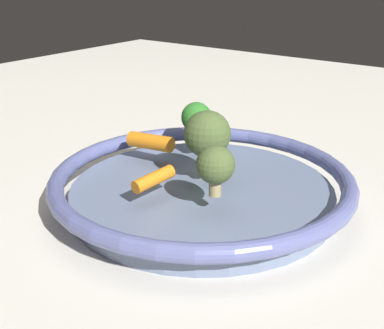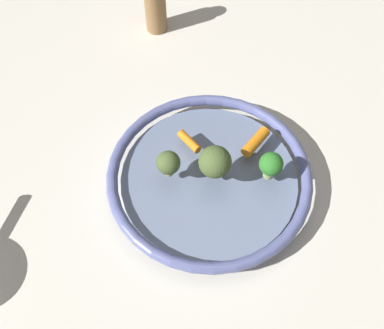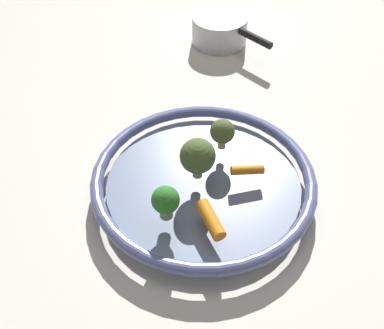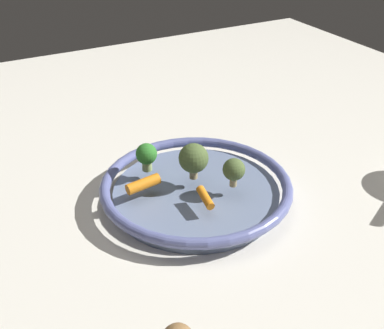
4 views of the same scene
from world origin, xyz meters
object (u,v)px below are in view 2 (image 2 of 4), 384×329
at_px(baby_carrot_right, 189,141).
at_px(broccoli_floret_small, 271,165).
at_px(baby_carrot_near_rim, 255,142).
at_px(broccoli_floret_mid, 214,163).
at_px(serving_bowl, 209,178).
at_px(pepper_mill, 155,5).
at_px(broccoli_floret_large, 168,163).

distance_m(baby_carrot_right, broccoli_floret_small, 0.15).
xyz_separation_m(baby_carrot_near_rim, broccoli_floret_mid, (0.10, -0.01, 0.03)).
height_order(serving_bowl, broccoli_floret_small, broccoli_floret_small).
bearing_deg(pepper_mill, baby_carrot_right, 55.80).
distance_m(baby_carrot_right, broccoli_floret_large, 0.08).
relative_size(broccoli_floret_large, broccoli_floret_small, 0.99).
bearing_deg(broccoli_floret_small, pepper_mill, -109.48).
distance_m(baby_carrot_near_rim, broccoli_floret_small, 0.07).
xyz_separation_m(broccoli_floret_large, pepper_mill, (-0.27, -0.32, -0.02)).
relative_size(serving_bowl, baby_carrot_right, 6.89).
height_order(baby_carrot_near_rim, broccoli_floret_mid, broccoli_floret_mid).
xyz_separation_m(baby_carrot_near_rim, baby_carrot_right, (0.08, -0.09, -0.00)).
relative_size(baby_carrot_near_rim, broccoli_floret_large, 1.15).
bearing_deg(pepper_mill, baby_carrot_near_rim, 72.17).
bearing_deg(broccoli_floret_small, broccoli_floret_mid, -44.49).
bearing_deg(baby_carrot_right, pepper_mill, -124.20).
height_order(baby_carrot_right, broccoli_floret_small, broccoli_floret_small).
bearing_deg(baby_carrot_near_rim, broccoli_floret_mid, -5.90).
distance_m(baby_carrot_right, broccoli_floret_mid, 0.09).
height_order(broccoli_floret_large, pepper_mill, pepper_mill).
distance_m(serving_bowl, broccoli_floret_mid, 0.06).
bearing_deg(broccoli_floret_small, baby_carrot_near_rim, -119.80).
bearing_deg(broccoli_floret_large, baby_carrot_near_rim, 155.33).
bearing_deg(serving_bowl, baby_carrot_right, -105.18).
height_order(broccoli_floret_large, broccoli_floret_small, same).
distance_m(serving_bowl, pepper_mill, 0.43).
height_order(broccoli_floret_small, pepper_mill, pepper_mill).
height_order(serving_bowl, pepper_mill, pepper_mill).
bearing_deg(baby_carrot_near_rim, broccoli_floret_small, 60.20).
bearing_deg(broccoli_floret_large, broccoli_floret_small, 132.90).
bearing_deg(baby_carrot_near_rim, broccoli_floret_large, -24.67).
distance_m(baby_carrot_near_rim, broccoli_floret_mid, 0.11).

